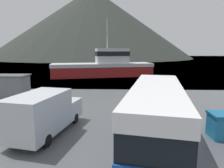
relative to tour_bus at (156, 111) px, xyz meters
The scene contains 8 objects.
water_surface 135.22m from the tour_bus, 89.05° to the left, with size 240.00×240.00×0.00m, color slate.
hill_backdrop 144.06m from the tour_bus, 98.84° to the left, with size 141.29×141.29×49.36m, color #2D332D.
tour_bus is the anchor object (origin of this frame).
delivery_van 6.58m from the tour_bus, behind, with size 3.30×6.18×2.62m.
fishing_boat 29.38m from the tour_bus, 99.84° to the left, with size 20.34×9.69×11.28m.
storage_bin 4.07m from the tour_bus, 10.04° to the left, with size 1.23×1.42×1.47m.
dock_kiosk 16.52m from the tour_bus, 144.26° to the left, with size 3.47×2.36×2.56m.
small_boat 34.12m from the tour_bus, 112.07° to the left, with size 7.03×6.62×1.03m.
Camera 1 is at (-4.27, -2.36, 5.05)m, focal length 32.00 mm.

